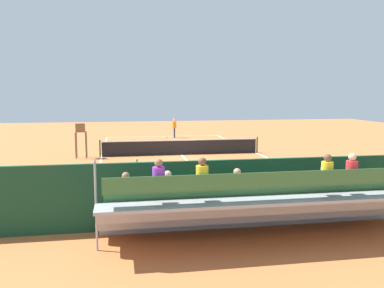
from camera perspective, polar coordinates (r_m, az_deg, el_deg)
ground_plane at (r=26.45m, az=-1.51°, el=-1.49°), size 60.00×60.00×0.00m
court_line_markings at (r=26.48m, az=-1.52°, el=-1.48°), size 10.10×22.20×0.01m
tennis_net at (r=26.37m, az=-1.52°, el=-0.42°), size 10.30×0.10×1.07m
backdrop_wall at (r=12.83m, az=7.86°, el=-6.49°), size 18.00×0.16×2.00m
bleacher_stand at (r=11.52m, az=9.90°, el=-8.12°), size 9.06×2.40×2.48m
umpire_chair at (r=25.78m, az=-15.18°, el=0.97°), size 0.67×0.67×2.14m
courtside_bench at (r=14.64m, az=17.34°, el=-6.82°), size 1.80×0.40×0.93m
equipment_bag at (r=13.79m, az=9.55°, el=-9.08°), size 0.90×0.36×0.36m
tennis_player at (r=36.07m, az=-2.47°, el=2.48°), size 0.39×0.54×1.93m
tennis_racket at (r=35.74m, az=-3.85°, el=0.82°), size 0.57×0.43×0.03m
tennis_ball_near at (r=35.31m, az=-3.48°, el=0.77°), size 0.07×0.07×0.07m
line_judge at (r=13.14m, az=-7.62°, el=-6.09°), size 0.44×0.56×1.93m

